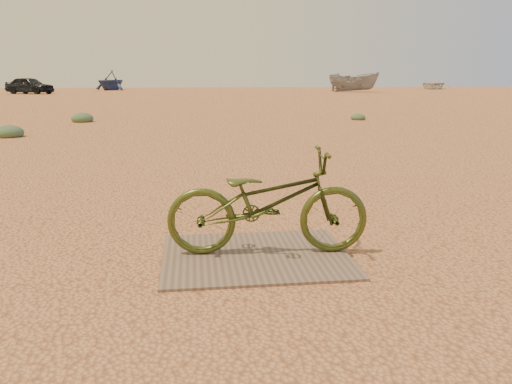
{
  "coord_description": "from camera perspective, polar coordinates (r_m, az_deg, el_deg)",
  "views": [
    {
      "loc": [
        -0.26,
        -3.95,
        1.44
      ],
      "look_at": [
        0.22,
        -0.15,
        0.55
      ],
      "focal_mm": 35.0,
      "sensor_mm": 36.0,
      "label": 1
    }
  ],
  "objects": [
    {
      "name": "ground",
      "position": [
        4.21,
        -3.28,
        -6.87
      ],
      "size": [
        120.0,
        120.0,
        0.0
      ],
      "primitive_type": "plane",
      "color": "tan",
      "rests_on": "ground"
    },
    {
      "name": "plywood_board",
      "position": [
        4.09,
        0.0,
        -7.32
      ],
      "size": [
        1.5,
        1.19,
        0.02
      ],
      "primitive_type": "cube",
      "color": "#725E4E",
      "rests_on": "ground"
    },
    {
      "name": "bicycle",
      "position": [
        4.02,
        1.37,
        -1.15
      ],
      "size": [
        1.66,
        0.67,
        0.85
      ],
      "primitive_type": "imported",
      "rotation": [
        0.0,
        0.0,
        1.5
      ],
      "color": "#3D4A1A",
      "rests_on": "plywood_board"
    },
    {
      "name": "car",
      "position": [
        44.72,
        -24.47,
        11.03
      ],
      "size": [
        4.22,
        3.11,
        1.34
      ],
      "primitive_type": "imported",
      "rotation": [
        0.0,
        0.0,
        1.13
      ],
      "color": "black",
      "rests_on": "ground"
    },
    {
      "name": "boat_far_left",
      "position": [
        53.19,
        -16.27,
        12.17
      ],
      "size": [
        4.68,
        4.86,
        1.97
      ],
      "primitive_type": "imported",
      "rotation": [
        0.0,
        0.0,
        -0.53
      ],
      "color": "navy",
      "rests_on": "ground"
    },
    {
      "name": "boat_mid_right",
      "position": [
        46.36,
        11.09,
        12.22
      ],
      "size": [
        4.73,
        3.61,
        1.73
      ],
      "primitive_type": "imported",
      "rotation": [
        0.0,
        0.0,
        1.07
      ],
      "color": "gray",
      "rests_on": "ground"
    },
    {
      "name": "boat_far_right",
      "position": [
        58.93,
        19.55,
        11.55
      ],
      "size": [
        5.62,
        6.2,
        1.05
      ],
      "primitive_type": "imported",
      "rotation": [
        0.0,
        0.0,
        -0.5
      ],
      "color": "silver",
      "rests_on": "ground"
    },
    {
      "name": "kale_a",
      "position": [
        13.45,
        -26.32,
        5.67
      ],
      "size": [
        0.67,
        0.67,
        0.37
      ],
      "primitive_type": "ellipsoid",
      "color": "#567550",
      "rests_on": "ground"
    },
    {
      "name": "kale_b",
      "position": [
        17.14,
        11.58,
        8.08
      ],
      "size": [
        0.49,
        0.49,
        0.27
      ],
      "primitive_type": "ellipsoid",
      "color": "#567550",
      "rests_on": "ground"
    },
    {
      "name": "kale_c",
      "position": [
        16.97,
        -19.2,
        7.58
      ],
      "size": [
        0.68,
        0.68,
        0.38
      ],
      "primitive_type": "ellipsoid",
      "color": "#567550",
      "rests_on": "ground"
    }
  ]
}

